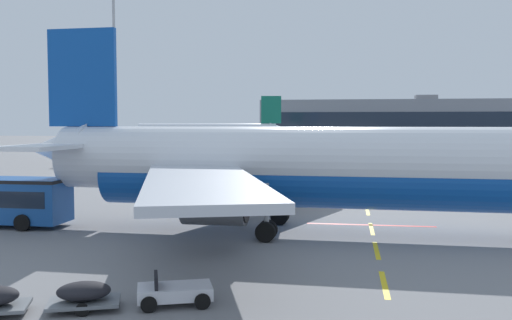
{
  "coord_description": "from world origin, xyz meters",
  "views": [
    {
      "loc": [
        16.46,
        -14.03,
        6.45
      ],
      "look_at": [
        10.59,
        22.59,
        3.99
      ],
      "focal_mm": 39.85,
      "sensor_mm": 36.0,
      "label": 1
    }
  ],
  "objects_px": {
    "baggage_train": "(85,295)",
    "apron_light_mast_near": "(114,34)",
    "airliner_mid_left": "(168,141)",
    "airliner_far_right": "(210,134)",
    "airliner_foreground": "(298,166)"
  },
  "relations": [
    {
      "from": "airliner_mid_left",
      "to": "apron_light_mast_near",
      "type": "xyz_separation_m",
      "value": [
        -1.86,
        -16.38,
        14.42
      ]
    },
    {
      "from": "baggage_train",
      "to": "apron_light_mast_near",
      "type": "height_order",
      "value": "apron_light_mast_near"
    },
    {
      "from": "baggage_train",
      "to": "airliner_foreground",
      "type": "bearing_deg",
      "value": 67.73
    },
    {
      "from": "airliner_far_right",
      "to": "baggage_train",
      "type": "bearing_deg",
      "value": -78.61
    },
    {
      "from": "airliner_mid_left",
      "to": "apron_light_mast_near",
      "type": "bearing_deg",
      "value": -96.48
    },
    {
      "from": "apron_light_mast_near",
      "to": "airliner_mid_left",
      "type": "bearing_deg",
      "value": 83.52
    },
    {
      "from": "airliner_foreground",
      "to": "apron_light_mast_near",
      "type": "bearing_deg",
      "value": 125.55
    },
    {
      "from": "airliner_foreground",
      "to": "airliner_far_right",
      "type": "distance_m",
      "value": 93.58
    },
    {
      "from": "airliner_mid_left",
      "to": "baggage_train",
      "type": "bearing_deg",
      "value": -74.32
    },
    {
      "from": "airliner_foreground",
      "to": "baggage_train",
      "type": "xyz_separation_m",
      "value": [
        -6.06,
        -14.81,
        -3.42
      ]
    },
    {
      "from": "airliner_foreground",
      "to": "airliner_far_right",
      "type": "height_order",
      "value": "airliner_far_right"
    },
    {
      "from": "baggage_train",
      "to": "apron_light_mast_near",
      "type": "relative_size",
      "value": 0.29
    },
    {
      "from": "airliner_mid_left",
      "to": "airliner_far_right",
      "type": "relative_size",
      "value": 0.89
    },
    {
      "from": "airliner_foreground",
      "to": "airliner_mid_left",
      "type": "distance_m",
      "value": 60.52
    },
    {
      "from": "baggage_train",
      "to": "airliner_far_right",
      "type": "bearing_deg",
      "value": 101.39
    }
  ]
}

